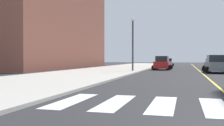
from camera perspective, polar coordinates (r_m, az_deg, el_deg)
The scene contains 7 objects.
sidewalk_kerb_west at distance 28.06m, azimuth -6.48°, elevation -2.34°, with size 10.00×120.00×0.15m, color #B2ADA3.
lane_divider_paint at distance 46.14m, azimuth 17.41°, elevation -1.16°, with size 0.16×80.00×0.01m, color yellow.
car_black_nearest at distance 43.95m, azimuth 20.06°, elevation -0.28°, with size 2.34×3.73×1.66m.
car_gray_second at distance 34.00m, azimuth 21.01°, elevation -0.30°, with size 3.06×4.77×2.09m.
car_red_third at distance 40.78m, azimuth 10.53°, elevation -0.08°, with size 2.94×4.61×2.03m.
car_white_fifth at distance 59.08m, azimuth 11.74°, elevation 0.09°, with size 2.45×3.85×1.70m.
street_lamp at distance 34.23m, azimuth 4.38°, elevation 5.02°, with size 0.44×0.44×6.62m.
Camera 1 is at (-1.94, -6.06, 1.70)m, focal length 43.52 mm.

